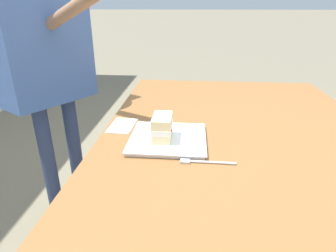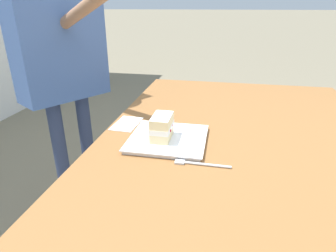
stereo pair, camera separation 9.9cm
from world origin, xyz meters
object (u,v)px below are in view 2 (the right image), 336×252
at_px(dessert_fork, 199,164).
at_px(cake_slice, 162,127).
at_px(patio_table, 243,152).
at_px(paper_napkin, 127,124).
at_px(dessert_plate, 168,139).
at_px(diner_person, 60,47).

bearing_deg(dessert_fork, cake_slice, -132.65).
relative_size(patio_table, paper_napkin, 9.46).
distance_m(dessert_plate, paper_napkin, 0.23).
bearing_deg(paper_napkin, cake_slice, 52.92).
xyz_separation_m(dessert_fork, paper_napkin, (-0.26, -0.32, -0.00)).
relative_size(patio_table, dessert_fork, 8.77).
height_order(cake_slice, dessert_fork, cake_slice).
xyz_separation_m(dessert_fork, diner_person, (-0.51, -0.72, 0.26)).
bearing_deg(diner_person, cake_slice, 56.82).
relative_size(patio_table, cake_slice, 13.31).
distance_m(patio_table, dessert_fork, 0.33).
bearing_deg(dessert_plate, cake_slice, -55.41).
distance_m(cake_slice, paper_napkin, 0.23).
xyz_separation_m(dessert_plate, dessert_fork, (0.14, 0.12, -0.00)).
bearing_deg(dessert_plate, diner_person, -121.44).
height_order(dessert_plate, diner_person, diner_person).
xyz_separation_m(dessert_plate, diner_person, (-0.36, -0.59, 0.25)).
bearing_deg(cake_slice, diner_person, -123.18).
bearing_deg(dessert_fork, patio_table, 151.37).
bearing_deg(diner_person, paper_napkin, 58.66).
relative_size(cake_slice, dessert_fork, 0.66).
bearing_deg(dessert_fork, paper_napkin, -129.68).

